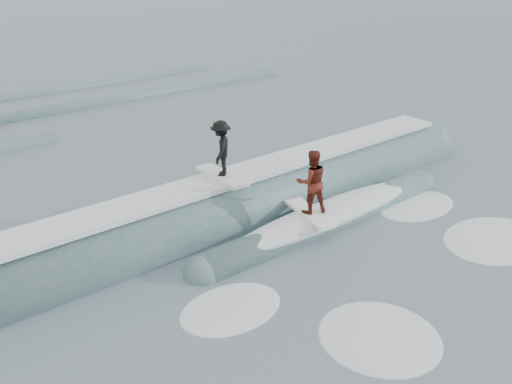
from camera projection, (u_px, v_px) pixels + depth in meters
ground at (315, 259)px, 15.00m from camera, size 160.00×160.00×0.00m
breaking_wave at (245, 215)px, 17.34m from camera, size 21.26×4.06×2.56m
surfer_black at (221, 151)px, 16.26m from camera, size 1.16×2.02×1.72m
surfer_red at (311, 184)px, 15.86m from camera, size 1.10×2.07×1.95m
whitewater at (380, 272)px, 14.41m from camera, size 15.70×5.48×0.10m
far_swells at (3, 124)px, 26.02m from camera, size 37.78×8.65×0.80m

